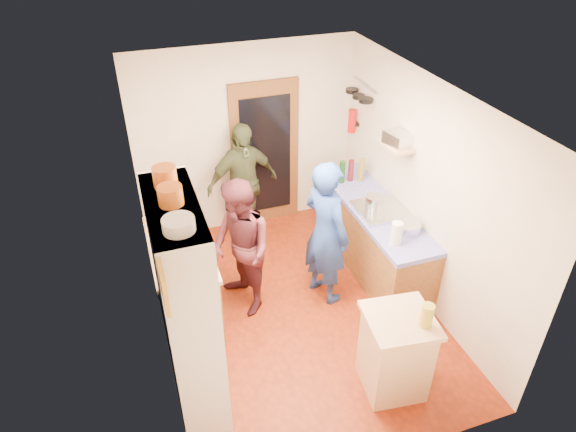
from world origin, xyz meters
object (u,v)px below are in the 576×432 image
person_hob (330,233)px  hutch_body (188,312)px  person_back (244,184)px  right_counter_base (371,238)px  person_left (241,246)px  island_base (395,355)px

person_hob → hutch_body: bearing=98.6°
hutch_body → person_back: size_ratio=1.28×
person_back → person_hob: bearing=-78.6°
person_back → right_counter_base: bearing=-50.7°
person_hob → person_left: 1.01m
island_base → person_hob: size_ratio=0.48×
hutch_body → right_counter_base: 2.90m
hutch_body → person_left: size_ratio=1.33×
person_back → island_base: bearing=-88.2°
hutch_body → person_hob: 2.01m
person_back → person_left: bearing=-117.8°
person_hob → person_back: 1.58m
person_hob → person_back: person_hob is taller
person_hob → person_back: bearing=3.1°
island_base → person_left: (-1.07, 1.64, 0.40)m
hutch_body → person_back: hutch_body is taller
right_counter_base → person_hob: size_ratio=1.23×
island_base → person_hob: person_hob is taller
hutch_body → person_back: 2.67m
island_base → person_hob: (-0.08, 1.47, 0.47)m
hutch_body → island_base: 2.02m
person_hob → person_left: (-0.99, 0.18, -0.07)m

